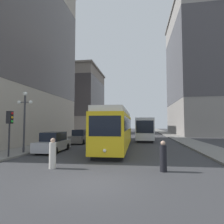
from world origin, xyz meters
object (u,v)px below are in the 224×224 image
at_px(traffic_light_near_left, 10,122).
at_px(lamp_post_left_near, 25,112).
at_px(parked_car_left_mid, 80,137).
at_px(transit_bus, 145,128).
at_px(streetcar, 116,129).
at_px(parked_car_left_near, 53,143).
at_px(pedestrian_crossing_near, 53,154).
at_px(pedestrian_crossing_far, 163,157).

height_order(traffic_light_near_left, lamp_post_left_near, lamp_post_left_near).
distance_m(parked_car_left_mid, lamp_post_left_near, 10.02).
relative_size(transit_bus, traffic_light_near_left, 3.52).
bearing_deg(traffic_light_near_left, lamp_post_left_near, 95.93).
xyz_separation_m(streetcar, parked_car_left_near, (-5.53, -2.70, -1.26)).
distance_m(parked_car_left_near, lamp_post_left_near, 3.75).
distance_m(parked_car_left_near, pedestrian_crossing_near, 6.87).
height_order(parked_car_left_near, pedestrian_crossing_near, parked_car_left_near).
distance_m(transit_bus, traffic_light_near_left, 21.36).
relative_size(transit_bus, parked_car_left_mid, 2.84).
xyz_separation_m(streetcar, pedestrian_crossing_near, (-2.54, -8.88, -1.28)).
bearing_deg(parked_car_left_mid, streetcar, -42.33).
bearing_deg(pedestrian_crossing_far, traffic_light_near_left, -70.85).
bearing_deg(traffic_light_near_left, streetcar, 41.94).
bearing_deg(parked_car_left_near, lamp_post_left_near, -140.69).
xyz_separation_m(pedestrian_crossing_far, lamp_post_left_near, (-11.18, 4.28, 2.84)).
bearing_deg(transit_bus, streetcar, -103.32).
distance_m(streetcar, pedestrian_crossing_far, 9.53).
xyz_separation_m(parked_car_left_mid, pedestrian_crossing_near, (2.99, -13.95, -0.03)).
distance_m(pedestrian_crossing_near, traffic_light_near_left, 5.60).
relative_size(streetcar, lamp_post_left_near, 2.64).
height_order(transit_bus, lamp_post_left_near, lamp_post_left_near).
xyz_separation_m(parked_car_left_mid, pedestrian_crossing_far, (9.28, -13.72, -0.07)).
bearing_deg(parked_car_left_mid, lamp_post_left_near, -101.19).
relative_size(parked_car_left_near, traffic_light_near_left, 1.39).
relative_size(parked_car_left_near, parked_car_left_mid, 1.13).
distance_m(streetcar, traffic_light_near_left, 9.71).
bearing_deg(pedestrian_crossing_far, transit_bus, -148.13).
relative_size(streetcar, parked_car_left_mid, 3.28).
relative_size(transit_bus, parked_car_left_near, 2.52).
height_order(parked_car_left_near, pedestrian_crossing_far, parked_car_left_near).
bearing_deg(streetcar, traffic_light_near_left, -139.30).
xyz_separation_m(pedestrian_crossing_near, traffic_light_near_left, (-4.67, 2.41, 1.94)).
height_order(transit_bus, traffic_light_near_left, traffic_light_near_left).
distance_m(streetcar, parked_car_left_near, 6.28).
xyz_separation_m(parked_car_left_near, lamp_post_left_near, (-1.90, -1.67, 2.77)).
height_order(streetcar, parked_car_left_mid, streetcar).
distance_m(pedestrian_crossing_far, lamp_post_left_near, 12.30).
distance_m(parked_car_left_near, pedestrian_crossing_far, 11.03).
height_order(parked_car_left_near, traffic_light_near_left, traffic_light_near_left).
height_order(streetcar, traffic_light_near_left, streetcar).
distance_m(pedestrian_crossing_near, lamp_post_left_near, 7.22).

